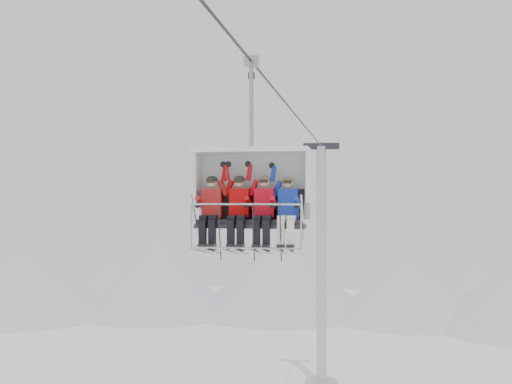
% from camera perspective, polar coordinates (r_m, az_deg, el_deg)
% --- Properties ---
extents(ridgeline, '(72.00, 21.00, 7.00)m').
position_cam_1_polar(ridgeline, '(56.44, 5.54, -8.23)').
color(ridgeline, silver).
rests_on(ridgeline, ground).
extents(lift_tower_right, '(2.00, 1.80, 13.48)m').
position_cam_1_polar(lift_tower_right, '(36.12, 5.84, -7.91)').
color(lift_tower_right, '#B3B5BA').
rests_on(lift_tower_right, ground).
extents(haul_cable, '(0.06, 50.00, 0.06)m').
position_cam_1_polar(haul_cable, '(14.22, 0.00, 11.06)').
color(haul_cable, '#2B2B30').
rests_on(haul_cable, lift_tower_left).
extents(chairlift_carrier, '(2.42, 1.17, 3.98)m').
position_cam_1_polar(chairlift_carrier, '(13.49, -0.32, 0.49)').
color(chairlift_carrier, black).
rests_on(chairlift_carrier, haul_cable).
extents(skier_far_left, '(0.42, 1.69, 1.65)m').
position_cam_1_polar(skier_far_left, '(13.36, -4.01, -1.51)').
color(skier_far_left, '#A91B19').
rests_on(skier_far_left, chairlift_carrier).
extents(skier_center_left, '(0.42, 1.69, 1.65)m').
position_cam_1_polar(skier_center_left, '(13.23, -1.55, -1.52)').
color(skier_center_left, '#BE0607').
rests_on(skier_center_left, chairlift_carrier).
extents(skier_center_right, '(0.42, 1.69, 1.65)m').
position_cam_1_polar(skier_center_right, '(13.14, 0.70, -1.52)').
color(skier_center_right, red).
rests_on(skier_center_right, chairlift_carrier).
extents(skier_far_right, '(0.40, 1.69, 1.61)m').
position_cam_1_polar(skier_far_right, '(13.07, 2.83, -1.58)').
color(skier_far_right, '#1733AA').
rests_on(skier_far_right, chairlift_carrier).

